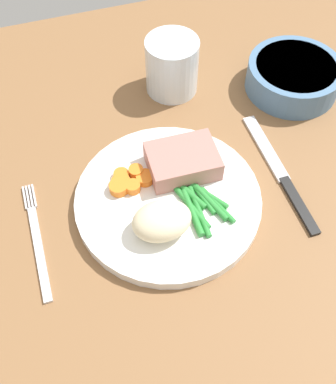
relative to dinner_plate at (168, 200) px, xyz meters
The scene contains 10 objects.
dining_table 3.66cm from the dinner_plate, 153.54° to the right, with size 120.00×90.00×2.00cm.
dinner_plate is the anchor object (origin of this frame).
meat_portion 5.37cm from the dinner_plate, 49.40° to the left, with size 8.82×6.52×2.96cm, color #B2756B.
mashed_potatoes 5.45cm from the dinner_plate, 116.57° to the right, with size 7.06×5.33×3.85cm, color beige.
carrot_slices 5.49cm from the dinner_plate, 139.55° to the left, with size 5.90×4.28×1.21cm.
green_beans 4.08cm from the dinner_plate, 33.12° to the right, with size 6.10×10.34×0.87cm.
fork 16.70cm from the dinner_plate, behind, with size 1.44×16.60×0.40cm.
knife 15.71cm from the dinner_plate, ahead, with size 1.70×20.50×0.64cm.
water_glass 21.60cm from the dinner_plate, 70.57° to the left, with size 7.81×7.81×8.40cm.
salad_bowl 28.57cm from the dinner_plate, 30.68° to the left, with size 13.99×13.99×4.38cm.
Camera 1 is at (-6.86, -28.66, 50.54)cm, focal length 42.43 mm.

